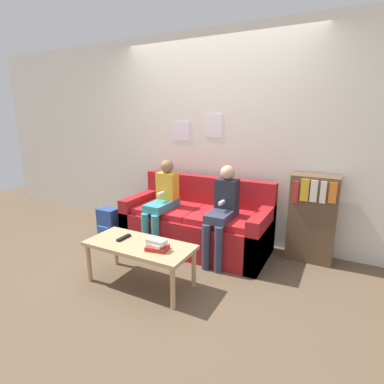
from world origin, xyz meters
name	(u,v)px	position (x,y,z in m)	size (l,w,h in m)	color
ground_plane	(177,264)	(0.00, 0.00, 0.00)	(10.00, 10.00, 0.00)	brown
wall_back	(214,139)	(0.00, 0.98, 1.30)	(8.00, 0.06, 2.60)	silver
couch	(197,224)	(0.00, 0.50, 0.29)	(1.74, 0.77, 0.84)	maroon
coffee_table	(140,248)	(-0.10, -0.50, 0.37)	(1.04, 0.46, 0.42)	tan
person_left	(162,200)	(-0.38, 0.31, 0.60)	(0.24, 0.54, 1.07)	teal
person_right	(222,209)	(0.40, 0.31, 0.60)	(0.24, 0.54, 1.06)	#33384C
tv_remote	(124,238)	(-0.31, -0.48, 0.43)	(0.05, 0.17, 0.02)	black
book_stack	(157,245)	(0.12, -0.54, 0.46)	(0.21, 0.17, 0.10)	red
bookshelf	(312,218)	(1.27, 0.80, 0.49)	(0.49, 0.28, 0.97)	brown
backpack	(108,225)	(-1.12, 0.16, 0.21)	(0.25, 0.20, 0.43)	#284789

